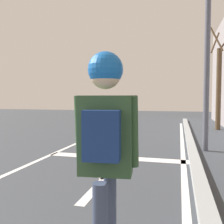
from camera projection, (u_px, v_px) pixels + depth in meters
lane_line_center at (44, 158)px, 6.49m from camera, size 0.12×20.00×0.01m
lane_line_curbside at (184, 167)px, 5.60m from camera, size 0.12×20.00×0.01m
stop_bar at (117, 158)px, 6.50m from camera, size 3.60×0.40×0.01m
lane_arrow_stem at (95, 189)px, 4.27m from camera, size 0.16×1.40×0.01m
lane_arrow_head at (109, 174)px, 5.09m from camera, size 0.71×0.71×0.01m
curb_strip at (196, 165)px, 5.54m from camera, size 0.24×24.00×0.14m
skater at (105, 136)px, 1.92m from camera, size 0.49×0.65×1.80m
traffic_signal_mast at (180, 20)px, 7.34m from camera, size 3.83×0.34×5.72m
roadside_tree at (219, 85)px, 12.13m from camera, size 0.98×0.99×4.89m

